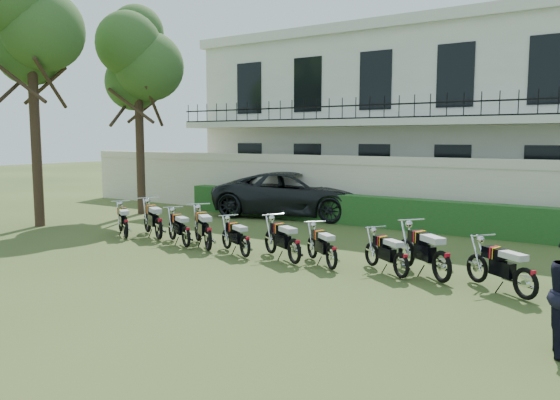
{
  "coord_description": "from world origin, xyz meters",
  "views": [
    {
      "loc": [
        7.24,
        -9.46,
        2.94
      ],
      "look_at": [
        -0.62,
        2.2,
        1.33
      ],
      "focal_mm": 35.0,
      "sensor_mm": 36.0,
      "label": 1
    }
  ],
  "objects": [
    {
      "name": "tree_west_mid",
      "position": [
        -9.46,
        1.0,
        6.67
      ],
      "size": [
        3.4,
        3.2,
        8.82
      ],
      "color": "#473323",
      "rests_on": "ground"
    },
    {
      "name": "motorcycle_0",
      "position": [
        -5.22,
        1.01,
        0.46
      ],
      "size": [
        1.58,
        1.07,
        0.99
      ],
      "rotation": [
        0.0,
        0.0,
        0.99
      ],
      "color": "black",
      "rests_on": "ground"
    },
    {
      "name": "perimeter_wall",
      "position": [
        0.0,
        8.0,
        1.17
      ],
      "size": [
        30.0,
        0.35,
        2.3
      ],
      "color": "beige",
      "rests_on": "ground"
    },
    {
      "name": "building",
      "position": [
        0.0,
        13.96,
        3.71
      ],
      "size": [
        20.4,
        9.6,
        7.4
      ],
      "color": "silver",
      "rests_on": "ground"
    },
    {
      "name": "motorcycle_9",
      "position": [
        5.56,
        0.98,
        0.47
      ],
      "size": [
        1.57,
        1.14,
        1.01
      ],
      "rotation": [
        0.0,
        0.0,
        0.96
      ],
      "color": "black",
      "rests_on": "ground"
    },
    {
      "name": "motorcycle_7",
      "position": [
        3.12,
        1.17,
        0.43
      ],
      "size": [
        1.46,
        1.05,
        0.94
      ],
      "rotation": [
        0.0,
        0.0,
        0.96
      ],
      "color": "black",
      "rests_on": "ground"
    },
    {
      "name": "motorcycle_5",
      "position": [
        0.59,
        1.0,
        0.48
      ],
      "size": [
        1.69,
        1.03,
        1.03
      ],
      "rotation": [
        0.0,
        0.0,
        1.05
      ],
      "color": "black",
      "rests_on": "ground"
    },
    {
      "name": "motorcycle_2",
      "position": [
        -2.84,
        1.02,
        0.45
      ],
      "size": [
        1.64,
        0.94,
        0.98
      ],
      "rotation": [
        0.0,
        0.0,
        1.08
      ],
      "color": "black",
      "rests_on": "ground"
    },
    {
      "name": "motorcycle_3",
      "position": [
        -2.06,
        1.02,
        0.51
      ],
      "size": [
        1.67,
        1.29,
        1.1
      ],
      "rotation": [
        0.0,
        0.0,
        0.93
      ],
      "color": "black",
      "rests_on": "ground"
    },
    {
      "name": "ground",
      "position": [
        0.0,
        0.0,
        0.0
      ],
      "size": [
        100.0,
        100.0,
        0.0
      ],
      "primitive_type": "plane",
      "color": "#32491D",
      "rests_on": "ground"
    },
    {
      "name": "hedge",
      "position": [
        1.0,
        7.2,
        0.5
      ],
      "size": [
        18.0,
        0.6,
        1.0
      ],
      "primitive_type": "cube",
      "color": "#19471C",
      "rests_on": "ground"
    },
    {
      "name": "motorcycle_1",
      "position": [
        -4.25,
        1.38,
        0.51
      ],
      "size": [
        1.82,
        1.09,
        1.11
      ],
      "rotation": [
        0.0,
        0.0,
        1.06
      ],
      "color": "black",
      "rests_on": "ground"
    },
    {
      "name": "suv",
      "position": [
        -3.66,
        7.69,
        0.83
      ],
      "size": [
        6.49,
        4.19,
        1.66
      ],
      "primitive_type": "imported",
      "rotation": [
        0.0,
        0.0,
        1.83
      ],
      "color": "black",
      "rests_on": "ground"
    },
    {
      "name": "motorcycle_6",
      "position": [
        1.56,
        1.02,
        0.43
      ],
      "size": [
        1.41,
        1.13,
        0.94
      ],
      "rotation": [
        0.0,
        0.0,
        0.91
      ],
      "color": "black",
      "rests_on": "ground"
    },
    {
      "name": "tree_west_near",
      "position": [
        -8.96,
        5.0,
        5.89
      ],
      "size": [
        3.4,
        3.2,
        7.9
      ],
      "color": "#473323",
      "rests_on": "ground"
    },
    {
      "name": "motorcycle_8",
      "position": [
        3.94,
        1.28,
        0.52
      ],
      "size": [
        1.65,
        1.39,
        1.12
      ],
      "rotation": [
        0.0,
        0.0,
        0.88
      ],
      "color": "black",
      "rests_on": "ground"
    },
    {
      "name": "motorcycle_4",
      "position": [
        -0.79,
        0.94,
        0.43
      ],
      "size": [
        1.55,
        0.89,
        0.93
      ],
      "rotation": [
        0.0,
        0.0,
        1.08
      ],
      "color": "black",
      "rests_on": "ground"
    }
  ]
}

